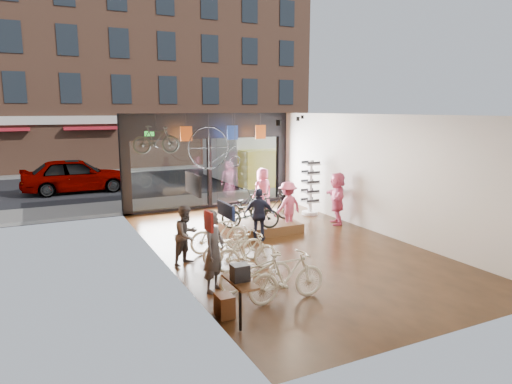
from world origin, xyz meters
TOP-DOWN VIEW (x-y plane):
  - ground_plane at (0.00, 0.00)m, footprint 7.00×12.00m
  - ceiling at (0.00, 0.00)m, footprint 7.00×12.00m
  - wall_left at (-3.52, 0.00)m, footprint 0.04×12.00m
  - wall_right at (3.52, 0.00)m, footprint 0.04×12.00m
  - wall_back at (0.00, -6.02)m, footprint 7.00×0.04m
  - storefront at (0.00, 6.00)m, footprint 7.00×0.26m
  - exit_sign at (-2.40, 5.88)m, footprint 0.35×0.06m
  - street_road at (0.00, 15.00)m, footprint 30.00×18.00m
  - sidewalk_near at (0.00, 7.20)m, footprint 30.00×2.40m
  - sidewalk_far at (0.00, 19.00)m, footprint 30.00×2.00m
  - opposite_building at (0.00, 21.50)m, footprint 26.00×5.00m
  - street_car at (-4.60, 12.00)m, footprint 4.89×1.97m
  - box_truck at (3.95, 11.00)m, footprint 2.39×7.17m
  - floor_bike_1 at (-1.83, -3.50)m, footprint 1.78×0.51m
  - floor_bike_2 at (-2.17, -2.70)m, footprint 1.74×0.70m
  - floor_bike_3 at (-1.82, -1.50)m, footprint 1.64×0.58m
  - floor_bike_4 at (-1.90, -0.83)m, footprint 1.78×0.75m
  - floor_bike_5 at (-1.87, 0.22)m, footprint 1.76×0.55m
  - display_platform at (0.13, 1.75)m, footprint 2.40×1.80m
  - display_bike_left at (-0.46, 1.16)m, footprint 1.89×1.29m
  - display_bike_mid at (0.63, 1.79)m, footprint 1.58×0.57m
  - display_bike_right at (-0.11, 2.39)m, footprint 1.83×1.50m
  - customer_0 at (-3.00, -2.33)m, footprint 0.79×0.77m
  - customer_1 at (-3.00, -0.36)m, footprint 0.95×0.90m
  - customer_2 at (-0.35, 0.74)m, footprint 1.00×0.84m
  - customer_3 at (1.02, 1.40)m, footprint 1.17×0.84m
  - customer_4 at (1.58, 4.32)m, footprint 0.92×0.68m
  - customer_5 at (3.00, 1.41)m, footprint 1.22×1.75m
  - sunglasses_rack at (2.95, 3.05)m, footprint 0.69×0.60m
  - wall_merch at (-3.38, -3.50)m, footprint 0.40×2.40m
  - penny_farthing at (-0.19, 4.59)m, footprint 2.00×0.06m
  - hung_bike at (-2.56, 4.20)m, footprint 1.61×0.55m
  - jersey_left at (-1.18, 5.20)m, footprint 0.45×0.03m
  - jersey_mid at (0.70, 5.20)m, footprint 0.45×0.03m
  - jersey_right at (1.92, 5.20)m, footprint 0.45×0.03m

SIDE VIEW (x-z plane):
  - ground_plane at x=0.00m, z-range -0.04..0.00m
  - street_road at x=0.00m, z-range -0.02..0.00m
  - sidewalk_near at x=0.00m, z-range 0.00..0.12m
  - sidewalk_far at x=0.00m, z-range 0.00..0.12m
  - display_platform at x=0.13m, z-range 0.00..0.30m
  - floor_bike_2 at x=-2.17m, z-range 0.00..0.90m
  - floor_bike_4 at x=-1.90m, z-range 0.00..0.91m
  - floor_bike_3 at x=-1.82m, z-range 0.00..0.97m
  - floor_bike_5 at x=-1.87m, z-range 0.00..1.05m
  - floor_bike_1 at x=-1.83m, z-range 0.00..1.07m
  - display_bike_mid at x=0.63m, z-range 0.30..1.23m
  - display_bike_right at x=-0.11m, z-range 0.30..1.24m
  - display_bike_left at x=-0.46m, z-range 0.30..1.24m
  - customer_1 at x=-3.00m, z-range 0.00..1.56m
  - customer_2 at x=-0.35m, z-range 0.00..1.61m
  - customer_3 at x=1.02m, z-range 0.00..1.64m
  - street_car at x=-4.60m, z-range 0.00..1.67m
  - customer_4 at x=1.58m, z-range 0.00..1.71m
  - customer_5 at x=3.00m, z-range 0.00..1.82m
  - customer_0 at x=-3.00m, z-range 0.00..1.83m
  - sunglasses_rack at x=2.95m, z-range 0.00..2.06m
  - wall_merch at x=-3.38m, z-range 0.00..2.60m
  - box_truck at x=3.95m, z-range 0.00..2.82m
  - wall_left at x=-3.52m, z-range 0.00..3.80m
  - wall_right at x=3.52m, z-range 0.00..3.80m
  - wall_back at x=0.00m, z-range 0.00..3.80m
  - storefront at x=0.00m, z-range 0.00..3.80m
  - penny_farthing at x=-0.19m, z-range 1.70..3.30m
  - hung_bike at x=-2.56m, z-range 2.45..3.40m
  - exit_sign at x=-2.40m, z-range 2.96..3.14m
  - jersey_left at x=-1.18m, z-range 2.77..3.32m
  - jersey_mid at x=0.70m, z-range 2.77..3.32m
  - jersey_right at x=1.92m, z-range 2.77..3.32m
  - ceiling at x=0.00m, z-range 3.80..3.84m
  - opposite_building at x=0.00m, z-range 0.00..14.00m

